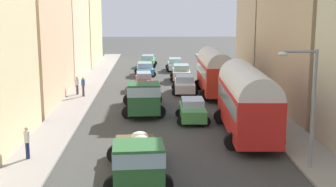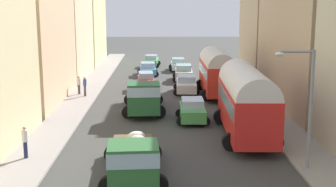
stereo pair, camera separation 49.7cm
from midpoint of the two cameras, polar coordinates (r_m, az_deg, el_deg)
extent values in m
plane|color=#3B3B39|center=(38.50, -0.76, -0.69)|extent=(154.00, 154.00, 0.00)
cube|color=gray|center=(38.99, -11.47, -0.66)|extent=(2.50, 70.00, 0.14)
cube|color=gray|center=(39.34, 9.86, -0.50)|extent=(2.50, 70.00, 0.14)
cube|color=tan|center=(38.24, -17.87, 5.61)|extent=(5.43, 12.53, 9.12)
cube|color=beige|center=(50.27, -13.99, 7.64)|extent=(5.21, 11.54, 10.23)
cube|color=#C7C587|center=(63.20, -11.84, 8.63)|extent=(5.75, 13.02, 10.81)
cube|color=tan|center=(36.20, 16.74, 7.65)|extent=(4.45, 14.39, 11.96)
cube|color=tan|center=(47.98, 11.96, 9.67)|extent=(4.32, 9.25, 13.74)
cube|color=red|center=(27.70, 9.38, -1.78)|extent=(2.85, 9.22, 2.53)
cylinder|color=silver|center=(27.45, 9.46, 0.79)|extent=(2.79, 9.04, 2.44)
cube|color=#99B7C6|center=(27.59, 9.41, -0.65)|extent=(2.87, 8.49, 0.81)
cylinder|color=black|center=(30.56, 6.27, -2.92)|extent=(1.00, 0.35, 1.00)
cylinder|color=black|center=(30.91, 10.64, -2.89)|extent=(1.00, 0.35, 1.00)
cylinder|color=black|center=(25.15, 7.64, -6.04)|extent=(1.00, 0.35, 1.00)
cylinder|color=black|center=(25.57, 12.93, -5.94)|extent=(1.00, 0.35, 1.00)
cube|color=red|center=(40.03, 5.52, 2.20)|extent=(2.39, 8.20, 2.42)
cylinder|color=silver|center=(39.86, 5.55, 3.92)|extent=(2.34, 8.04, 2.28)
cube|color=#99B7C6|center=(39.95, 5.53, 2.96)|extent=(2.43, 7.55, 0.78)
cylinder|color=black|center=(42.59, 3.59, 1.12)|extent=(1.00, 0.35, 1.00)
cylinder|color=black|center=(42.85, 6.53, 1.13)|extent=(1.00, 0.35, 1.00)
cylinder|color=black|center=(37.63, 4.30, -0.22)|extent=(1.00, 0.35, 1.00)
cylinder|color=black|center=(37.93, 7.62, -0.20)|extent=(1.00, 0.35, 1.00)
cube|color=#2B602F|center=(18.67, -4.52, -9.19)|extent=(2.15, 1.94, 1.90)
cube|color=#99B7C6|center=(18.49, -4.54, -7.64)|extent=(2.19, 2.02, 0.61)
cube|color=brown|center=(22.20, -4.67, -7.70)|extent=(2.34, 5.29, 0.55)
ellipsoid|color=#EBE7C9|center=(20.72, -5.11, -7.55)|extent=(0.92, 0.84, 0.51)
ellipsoid|color=beige|center=(22.56, -3.66, -6.04)|extent=(0.68, 0.83, 0.46)
ellipsoid|color=beige|center=(20.63, -3.72, -7.69)|extent=(0.90, 1.06, 0.46)
ellipsoid|color=beige|center=(21.09, -3.99, -6.03)|extent=(1.12, 1.06, 0.56)
ellipsoid|color=silver|center=(22.16, -4.24, -5.41)|extent=(0.97, 0.81, 0.48)
cylinder|color=black|center=(19.35, -1.41, -11.44)|extent=(0.90, 0.31, 0.90)
cylinder|color=black|center=(19.33, -7.59, -11.57)|extent=(0.90, 0.31, 0.90)
cylinder|color=black|center=(23.28, -2.17, -7.48)|extent=(0.90, 0.32, 0.90)
cylinder|color=black|center=(23.26, -7.24, -7.59)|extent=(0.90, 0.32, 0.90)
cube|color=#25562E|center=(31.53, -3.54, -0.58)|extent=(2.31, 2.22, 2.09)
cube|color=#99B7C6|center=(31.42, -3.55, 0.47)|extent=(2.35, 2.31, 0.67)
cube|color=brown|center=(35.21, -3.60, -0.62)|extent=(2.41, 5.13, 0.55)
ellipsoid|color=silver|center=(33.89, -4.52, -0.17)|extent=(0.64, 0.80, 0.53)
ellipsoid|color=beige|center=(35.99, -3.26, 0.50)|extent=(1.07, 0.96, 0.52)
ellipsoid|color=beige|center=(36.55, -3.26, 0.68)|extent=(1.21, 1.16, 0.54)
ellipsoid|color=silver|center=(36.44, -2.91, 1.27)|extent=(0.63, 0.78, 0.55)
ellipsoid|color=beige|center=(35.06, -4.13, 0.88)|extent=(1.17, 1.03, 0.55)
ellipsoid|color=beige|center=(33.46, -2.82, 0.50)|extent=(0.95, 1.02, 0.60)
cylinder|color=black|center=(31.98, -1.52, -2.32)|extent=(0.90, 0.31, 0.90)
cylinder|color=black|center=(31.95, -5.52, -2.38)|extent=(0.90, 0.31, 0.90)
cylinder|color=black|center=(36.19, -1.85, -0.73)|extent=(0.90, 0.31, 0.90)
cylinder|color=black|center=(36.17, -5.38, -0.78)|extent=(0.90, 0.31, 0.90)
cube|color=#BC2D32|center=(43.05, -3.39, 1.46)|extent=(1.73, 4.26, 0.81)
cube|color=#91AFBD|center=(42.94, -3.40, 2.35)|extent=(1.44, 2.24, 0.54)
cylinder|color=black|center=(41.87, -2.29, 0.68)|extent=(0.60, 0.21, 0.60)
cylinder|color=black|center=(41.82, -4.36, 0.64)|extent=(0.60, 0.21, 0.60)
cylinder|color=black|center=(44.42, -2.47, 1.28)|extent=(0.60, 0.21, 0.60)
cylinder|color=black|center=(44.37, -4.42, 1.25)|extent=(0.60, 0.21, 0.60)
cube|color=#398CC3|center=(51.52, -3.20, 2.97)|extent=(1.99, 4.21, 0.65)
cube|color=#9FB3D1|center=(51.44, -3.21, 3.63)|extent=(1.67, 2.23, 0.55)
cylinder|color=black|center=(50.35, -2.14, 2.45)|extent=(0.60, 0.21, 0.60)
cylinder|color=black|center=(50.28, -4.14, 2.41)|extent=(0.60, 0.21, 0.60)
cylinder|color=black|center=(52.87, -2.30, 2.86)|extent=(0.60, 0.21, 0.60)
cylinder|color=black|center=(52.80, -4.21, 2.83)|extent=(0.60, 0.21, 0.60)
cube|color=#49995B|center=(58.88, -2.80, 4.03)|extent=(1.95, 4.29, 0.73)
cube|color=#9BADC1|center=(58.81, -2.81, 4.63)|extent=(1.61, 2.27, 0.49)
cylinder|color=black|center=(57.58, -2.08, 3.54)|extent=(0.60, 0.21, 0.60)
cylinder|color=black|center=(57.72, -3.73, 3.54)|extent=(0.60, 0.21, 0.60)
cylinder|color=black|center=(60.15, -1.91, 3.87)|extent=(0.60, 0.21, 0.60)
cylinder|color=black|center=(60.28, -3.49, 3.87)|extent=(0.60, 0.21, 0.60)
cube|color=#449647|center=(31.01, 2.64, -2.34)|extent=(1.70, 3.74, 0.79)
cube|color=#A2B0C3|center=(30.86, 2.65, -1.15)|extent=(1.48, 1.95, 0.54)
cylinder|color=black|center=(32.16, 1.01, -2.51)|extent=(0.60, 0.21, 0.60)
cylinder|color=black|center=(32.28, 3.95, -2.49)|extent=(0.60, 0.21, 0.60)
cylinder|color=black|center=(29.93, 1.20, -3.55)|extent=(0.60, 0.21, 0.60)
cylinder|color=black|center=(30.05, 4.36, -3.52)|extent=(0.60, 0.21, 0.60)
cube|color=silver|center=(41.10, 1.75, 1.00)|extent=(1.92, 4.36, 0.78)
cube|color=#98B1BF|center=(40.99, 1.75, 1.91)|extent=(1.63, 2.29, 0.55)
cylinder|color=black|center=(42.46, 0.51, 0.83)|extent=(0.60, 0.21, 0.60)
cylinder|color=black|center=(42.51, 2.87, 0.83)|extent=(0.60, 0.21, 0.60)
cylinder|color=black|center=(39.84, 0.54, 0.15)|extent=(0.60, 0.21, 0.60)
cylinder|color=black|center=(39.90, 3.06, 0.15)|extent=(0.60, 0.21, 0.60)
cube|color=silver|center=(47.94, 1.37, 2.49)|extent=(1.94, 4.33, 0.84)
cube|color=#90BEBA|center=(47.84, 1.38, 3.33)|extent=(1.65, 2.27, 0.58)
cylinder|color=black|center=(49.29, 0.30, 2.27)|extent=(0.60, 0.21, 0.60)
cylinder|color=black|center=(49.33, 2.37, 2.27)|extent=(0.60, 0.21, 0.60)
cylinder|color=black|center=(46.68, 0.32, 1.77)|extent=(0.60, 0.21, 0.60)
cylinder|color=black|center=(46.73, 2.50, 1.77)|extent=(0.60, 0.21, 0.60)
cube|color=silver|center=(55.22, 0.62, 3.53)|extent=(1.64, 4.15, 0.65)
cube|color=#8EB8BD|center=(55.14, 0.62, 4.17)|extent=(1.44, 2.16, 0.60)
cylinder|color=black|center=(56.50, -0.27, 3.40)|extent=(0.60, 0.21, 0.60)
cylinder|color=black|center=(56.58, 1.39, 3.41)|extent=(0.60, 0.21, 0.60)
cylinder|color=black|center=(53.96, -0.18, 3.04)|extent=(0.60, 0.21, 0.60)
cylinder|color=black|center=(54.04, 1.56, 3.05)|extent=(0.60, 0.21, 0.60)
cylinder|color=#1D264D|center=(24.54, -17.79, -7.97)|extent=(0.17, 0.17, 0.14)
cylinder|color=#1D264D|center=(24.39, -17.86, -6.85)|extent=(0.28, 0.28, 0.87)
cylinder|color=silver|center=(24.18, -17.96, -5.18)|extent=(0.43, 0.43, 0.60)
sphere|color=tan|center=(24.07, -18.02, -4.27)|extent=(0.20, 0.20, 0.20)
cylinder|color=#45413B|center=(40.59, -11.68, -0.21)|extent=(0.18, 0.18, 0.14)
cylinder|color=#45413B|center=(40.50, -11.71, 0.47)|extent=(0.24, 0.24, 0.84)
cylinder|color=silver|center=(40.38, -11.75, 1.43)|extent=(0.37, 0.37, 0.55)
sphere|color=tan|center=(40.32, -11.77, 1.98)|extent=(0.23, 0.23, 0.23)
cylinder|color=#4B423F|center=(39.66, -10.96, -0.44)|extent=(0.17, 0.17, 0.14)
cylinder|color=#4B423F|center=(39.56, -10.99, 0.31)|extent=(0.25, 0.25, 0.92)
cylinder|color=#3A5A8C|center=(39.44, -11.03, 1.36)|extent=(0.38, 0.38, 0.56)
sphere|color=tan|center=(39.37, -11.05, 1.92)|extent=(0.21, 0.21, 0.21)
cylinder|color=gray|center=(22.42, 17.23, -2.14)|extent=(0.16, 0.16, 5.85)
cylinder|color=gray|center=(21.71, 15.68, 5.10)|extent=(1.59, 0.11, 0.11)
ellipsoid|color=silver|center=(21.49, 13.65, 4.88)|extent=(0.44, 0.28, 0.20)
camera|label=1|loc=(0.25, -90.45, -0.09)|focal=48.31mm
camera|label=2|loc=(0.25, 89.55, 0.09)|focal=48.31mm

